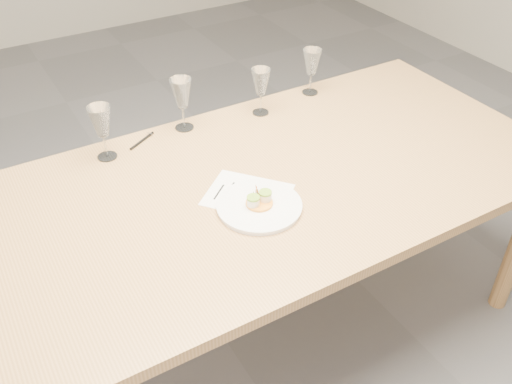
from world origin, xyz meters
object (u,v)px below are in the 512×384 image
wine_glass_0 (101,123)px  wine_glass_1 (182,94)px  recipe_sheet (248,195)px  wine_glass_2 (261,83)px  dining_table (221,211)px  wine_glass_3 (312,63)px  ballpoint_pen (142,141)px  dinner_plate (259,205)px

wine_glass_0 → wine_glass_1: wine_glass_1 is taller
recipe_sheet → wine_glass_2: size_ratio=1.78×
recipe_sheet → wine_glass_2: wine_glass_2 is taller
dining_table → wine_glass_1: (0.08, 0.44, 0.21)m
wine_glass_2 → wine_glass_3: size_ratio=0.97×
wine_glass_0 → wine_glass_3: wine_glass_0 is taller
dining_table → ballpoint_pen: bearing=103.2°
dinner_plate → recipe_sheet: dinner_plate is taller
dining_table → wine_glass_0: 0.50m
wine_glass_0 → wine_glass_1: 0.32m
wine_glass_1 → dinner_plate: bearing=-90.3°
dining_table → wine_glass_3: wine_glass_3 is taller
recipe_sheet → ballpoint_pen: bearing=70.0°
ballpoint_pen → wine_glass_3: bearing=-30.0°
wine_glass_1 → wine_glass_2: wine_glass_1 is taller
dining_table → wine_glass_1: wine_glass_1 is taller
dinner_plate → recipe_sheet: size_ratio=0.81×
dining_table → dinner_plate: dinner_plate is taller
dining_table → wine_glass_0: size_ratio=12.13×
dining_table → dinner_plate: (0.07, -0.13, 0.08)m
wine_glass_2 → dinner_plate: bearing=-121.2°
recipe_sheet → wine_glass_3: (0.57, 0.48, 0.13)m
dining_table → recipe_sheet: recipe_sheet is taller
wine_glass_1 → recipe_sheet: bearing=-90.1°
wine_glass_1 → wine_glass_2: 0.31m
recipe_sheet → wine_glass_0: size_ratio=1.66×
recipe_sheet → wine_glass_0: 0.56m
dinner_plate → wine_glass_1: size_ratio=1.33×
dining_table → wine_glass_2: (0.38, 0.39, 0.20)m
dinner_plate → wine_glass_2: (0.31, 0.51, 0.12)m
ballpoint_pen → wine_glass_0: size_ratio=0.59×
dinner_plate → wine_glass_1: bearing=89.7°
ballpoint_pen → wine_glass_3: 0.76m
dinner_plate → ballpoint_pen: 0.58m
ballpoint_pen → wine_glass_2: (0.48, -0.04, 0.12)m
wine_glass_3 → wine_glass_2: bearing=-170.9°
recipe_sheet → ballpoint_pen: (-0.17, 0.47, 0.00)m
recipe_sheet → wine_glass_1: 0.50m
dining_table → recipe_sheet: bearing=-32.8°
wine_glass_0 → wine_glass_2: 0.63m
ballpoint_pen → wine_glass_3: (0.75, 0.01, 0.13)m
wine_glass_1 → wine_glass_0: bearing=-172.0°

